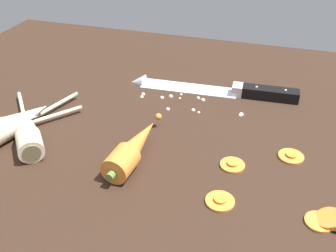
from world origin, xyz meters
TOP-DOWN VIEW (x-y plane):
  - ground_plane at (0.00, 0.00)cm, footprint 120.00×90.00cm
  - chefs_knife at (3.54, 15.16)cm, footprint 34.82×5.35cm
  - whole_carrot at (-3.07, -10.32)cm, footprint 5.33×18.04cm
  - parsnip_front at (-22.14, -10.46)cm, footprint 16.37×18.70cm
  - parsnip_mid_left at (-24.93, -9.26)cm, footprint 8.12×20.66cm
  - carrot_slice_stray_near at (11.68, -15.86)cm, footprint 4.06×4.06cm
  - carrot_slice_stray_mid at (12.06, -7.60)cm, footprint 3.85×3.85cm
  - carrot_slice_stray_far at (20.60, -2.75)cm, footprint 4.02×4.02cm
  - mince_crumbs at (0.54, 9.08)cm, footprint 21.07×7.06cm

SIDE VIEW (x-z plane):
  - ground_plane at x=0.00cm, z-range -4.00..0.00cm
  - carrot_slice_stray_near at x=11.68cm, z-range 0.01..0.71cm
  - carrot_slice_stray_mid at x=12.06cm, z-range 0.01..0.71cm
  - carrot_slice_stray_far at x=20.60cm, z-range 0.01..0.71cm
  - mince_crumbs at x=0.54cm, z-range -0.05..0.84cm
  - chefs_knife at x=3.54cm, z-range -1.44..2.74cm
  - parsnip_front at x=-22.14cm, z-range -0.02..3.98cm
  - parsnip_mid_left at x=-24.93cm, z-range -0.02..3.98cm
  - whole_carrot at x=-3.07cm, z-range 0.00..4.20cm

